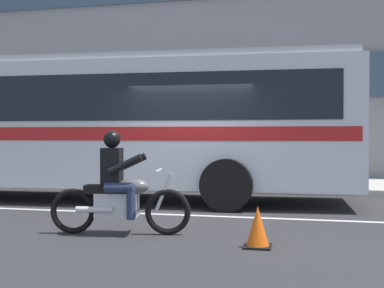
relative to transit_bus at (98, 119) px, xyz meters
The scene contains 8 objects.
ground_plane 3.32m from the transit_bus, 25.83° to the right, with size 60.00×60.00×0.00m, color #2B2B2D.
sidewalk_curb 4.96m from the transit_bus, 57.73° to the left, with size 28.00×3.80×0.15m, color #B7B2A8.
lane_center_stripe 3.58m from the transit_bus, 36.03° to the right, with size 26.60×0.14×0.01m, color silver.
office_building_facade 7.31m from the transit_bus, 68.28° to the left, with size 28.00×0.89×9.74m.
transit_bus is the anchor object (origin of this frame).
motorcycle_with_rider 4.42m from the transit_bus, 62.30° to the right, with size 2.13×0.72×1.56m.
fire_hydrant 3.11m from the transit_bus, 71.83° to the left, with size 0.22×0.30×0.75m.
traffic_cone 6.07m from the transit_bus, 45.53° to the right, with size 0.36×0.36×0.55m.
Camera 1 is at (2.27, -9.62, 1.49)m, focal length 46.63 mm.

